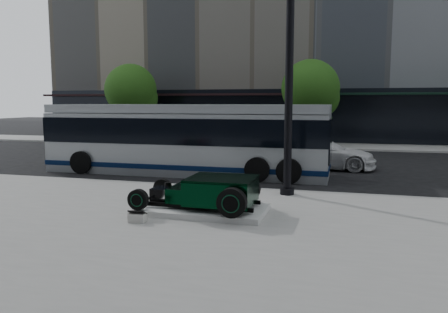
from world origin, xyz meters
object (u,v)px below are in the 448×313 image
(lamppost, at_px, (289,73))
(white_sedan, at_px, (320,153))
(hot_rod, at_px, (213,191))
(transit_bus, at_px, (185,139))

(lamppost, height_order, white_sedan, lamppost)
(lamppost, xyz_separation_m, white_sedan, (0.63, 6.67, -3.20))
(lamppost, bearing_deg, hot_rod, -118.45)
(hot_rod, bearing_deg, lamppost, 61.55)
(transit_bus, bearing_deg, lamppost, -37.69)
(hot_rod, height_order, lamppost, lamppost)
(transit_bus, bearing_deg, hot_rod, -63.67)
(hot_rod, xyz_separation_m, lamppost, (1.56, 2.88, 3.22))
(hot_rod, distance_m, white_sedan, 9.80)
(hot_rod, xyz_separation_m, white_sedan, (2.19, 9.55, 0.02))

